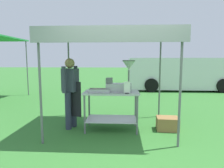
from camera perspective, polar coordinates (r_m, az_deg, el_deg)
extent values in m
plane|color=#33702D|center=(9.32, 3.28, -2.74)|extent=(70.00, 70.00, 0.00)
cylinder|color=slate|center=(3.79, -20.35, -1.26)|extent=(0.04, 0.04, 2.10)
cylinder|color=slate|center=(3.62, 19.44, -1.59)|extent=(0.04, 0.04, 2.10)
cylinder|color=slate|center=(5.58, -12.50, 1.51)|extent=(0.04, 0.04, 2.10)
cylinder|color=slate|center=(5.47, 13.87, 1.36)|extent=(0.04, 0.04, 2.10)
cube|color=#939399|center=(4.44, -0.04, 14.23)|extent=(2.72, 2.12, 0.05)
cube|color=#939399|center=(3.38, -1.08, 14.22)|extent=(2.72, 0.02, 0.24)
cube|color=#B7B7BC|center=(4.31, -0.15, -2.46)|extent=(1.21, 0.67, 0.04)
cube|color=#B7B7BC|center=(4.45, -0.15, -10.24)|extent=(1.11, 0.61, 0.02)
cylinder|color=slate|center=(4.20, -8.06, -8.91)|extent=(0.04, 0.04, 0.84)
cylinder|color=slate|center=(4.13, 7.42, -9.16)|extent=(0.04, 0.04, 0.84)
cylinder|color=slate|center=(4.74, -6.71, -7.06)|extent=(0.04, 0.04, 0.84)
cylinder|color=slate|center=(4.68, 6.92, -7.24)|extent=(0.04, 0.04, 0.84)
cube|color=#B7B7BC|center=(4.24, -3.69, -2.29)|extent=(0.46, 0.27, 0.01)
cube|color=#B7B7BC|center=(4.11, -3.91, -2.08)|extent=(0.46, 0.01, 0.06)
cube|color=#B7B7BC|center=(4.36, -3.49, -1.56)|extent=(0.46, 0.01, 0.06)
cube|color=#B7B7BC|center=(4.27, -6.68, -1.77)|extent=(0.01, 0.27, 0.06)
cube|color=#B7B7BC|center=(4.22, -0.67, -1.84)|extent=(0.01, 0.27, 0.06)
torus|color=#EAB251|center=(4.26, -4.95, -2.03)|extent=(0.10, 0.10, 0.02)
torus|color=#EAB251|center=(4.25, -1.73, -2.03)|extent=(0.08, 0.08, 0.02)
torus|color=#EAB251|center=(4.32, -3.60, -1.89)|extent=(0.10, 0.10, 0.02)
torus|color=#EAB251|center=(4.19, -2.42, -2.17)|extent=(0.10, 0.10, 0.02)
torus|color=#EAB251|center=(4.34, -4.98, -1.87)|extent=(0.10, 0.10, 0.02)
torus|color=#EAB251|center=(4.29, -2.71, -1.94)|extent=(0.10, 0.10, 0.02)
torus|color=#EAB251|center=(4.34, -5.82, -1.88)|extent=(0.10, 0.10, 0.02)
torus|color=#EAB251|center=(4.25, -6.12, -2.05)|extent=(0.10, 0.10, 0.02)
torus|color=#EAB251|center=(4.26, -3.94, -2.01)|extent=(0.09, 0.09, 0.02)
torus|color=#EAB251|center=(4.15, -1.46, -2.25)|extent=(0.10, 0.10, 0.02)
torus|color=#EAB251|center=(4.18, -5.18, -2.21)|extent=(0.10, 0.10, 0.02)
torus|color=#EAB251|center=(4.17, -4.23, -2.22)|extent=(0.10, 0.10, 0.02)
torus|color=#EAB251|center=(4.15, -3.27, -2.25)|extent=(0.10, 0.10, 0.02)
cube|color=#B7B7BC|center=(4.31, 1.98, -1.01)|extent=(0.56, 0.28, 0.18)
cube|color=slate|center=(4.30, -0.82, 0.99)|extent=(0.14, 0.22, 0.12)
cylinder|color=slate|center=(4.28, 4.94, 2.15)|extent=(0.04, 0.04, 0.30)
cone|color=#B7B7BC|center=(4.27, 4.97, 5.42)|extent=(0.27, 0.27, 0.19)
cylinder|color=slate|center=(4.27, 4.98, 6.86)|extent=(0.28, 0.28, 0.02)
cube|color=black|center=(4.05, 4.42, -2.70)|extent=(0.08, 0.05, 0.02)
cube|color=white|center=(4.03, 4.44, -0.93)|extent=(0.13, 0.02, 0.24)
cylinder|color=#2D3347|center=(4.70, -11.25, -7.14)|extent=(0.14, 0.14, 0.86)
cylinder|color=#2D3347|center=(4.54, -12.75, -7.66)|extent=(0.14, 0.14, 0.86)
cube|color=#383D4C|center=(4.50, -12.21, 1.15)|extent=(0.40, 0.33, 0.52)
cube|color=black|center=(4.49, -10.84, -4.39)|extent=(0.31, 0.14, 0.80)
cylinder|color=#383D4C|center=(4.68, -10.60, 1.71)|extent=(0.12, 0.12, 0.58)
cylinder|color=#383D4C|center=(4.33, -13.96, 1.22)|extent=(0.12, 0.12, 0.58)
sphere|color=#A87A56|center=(4.48, -12.33, 5.99)|extent=(0.22, 0.22, 0.22)
cube|color=olive|center=(4.63, 15.99, -11.13)|extent=(0.50, 0.39, 0.29)
cube|color=white|center=(11.08, 19.80, 3.03)|extent=(5.63, 1.93, 1.60)
cube|color=#1E2833|center=(11.89, 30.07, 4.68)|extent=(0.11, 1.62, 0.70)
cylinder|color=black|center=(12.59, 26.08, 0.64)|extent=(0.68, 0.24, 0.68)
cylinder|color=black|center=(10.92, 29.88, -0.43)|extent=(0.68, 0.24, 0.68)
cylinder|color=black|center=(11.67, 10.15, 0.80)|extent=(0.68, 0.24, 0.68)
cylinder|color=black|center=(9.84, 11.49, -0.35)|extent=(0.68, 0.24, 0.68)
cylinder|color=slate|center=(9.52, -23.67, 4.19)|extent=(0.04, 0.04, 2.41)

